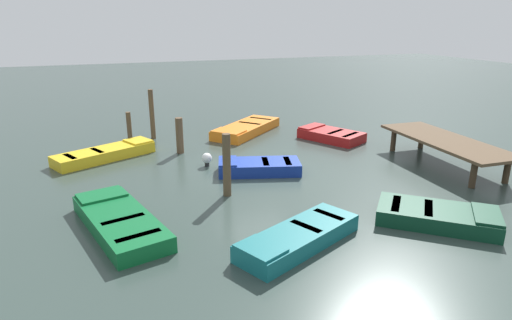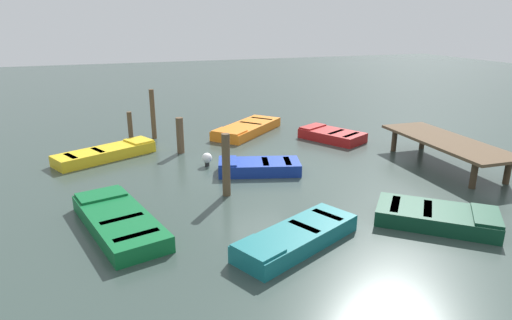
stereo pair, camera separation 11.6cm
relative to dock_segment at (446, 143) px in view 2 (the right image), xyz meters
The scene contains 14 objects.
ground_plane 6.74m from the dock_segment, 105.65° to the right, with size 80.00×80.00×0.00m, color #33423D.
dock_segment is the anchor object (origin of this frame).
rowboat_blue 6.66m from the dock_segment, 102.97° to the right, with size 1.92×2.96×0.46m.
rowboat_green 11.25m from the dock_segment, 83.53° to the right, with size 3.95×2.25×0.46m.
rowboat_orange 8.48m from the dock_segment, 142.55° to the right, with size 3.75×3.93×0.46m.
rowboat_red 4.89m from the dock_segment, 154.62° to the right, with size 2.98×2.46×0.46m.
rowboat_yellow 12.30m from the dock_segment, 113.26° to the right, with size 2.57×3.78×0.46m.
rowboat_teal 8.18m from the dock_segment, 64.25° to the right, with size 2.39×3.43×0.46m.
rowboat_dark_green 5.15m from the dock_segment, 43.38° to the right, with size 2.97×3.14×0.46m.
mooring_piling_mid_left 9.73m from the dock_segment, 118.72° to the right, with size 0.28×0.28×1.39m, color brown.
mooring_piling_far_left 11.69m from the dock_segment, 127.89° to the right, with size 0.20×0.20×2.14m, color brown.
mooring_piling_mid_right 12.58m from the dock_segment, 125.86° to the right, with size 0.20×0.20×1.20m, color brown.
mooring_piling_near_right 8.03m from the dock_segment, 89.46° to the right, with size 0.24×0.24×1.88m, color brown.
marker_buoy 8.43m from the dock_segment, 109.12° to the right, with size 0.36×0.36×0.48m.
Camera 2 is at (13.61, -4.82, 5.03)m, focal length 30.99 mm.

